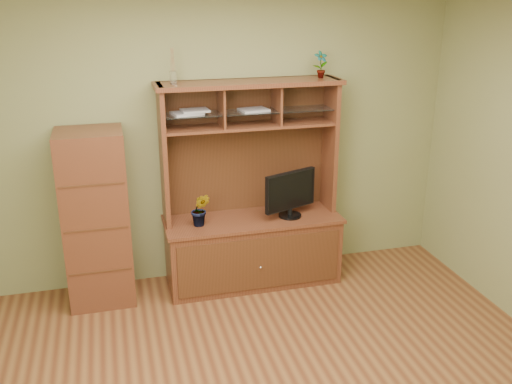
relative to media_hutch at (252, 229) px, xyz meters
name	(u,v)px	position (x,y,z in m)	size (l,w,h in m)	color
room	(280,218)	(-0.27, -1.73, 0.83)	(4.54, 4.04, 2.74)	#592E19
media_hutch	(252,229)	(0.00, 0.00, 0.00)	(1.66, 0.61, 1.90)	#492214
monitor	(290,193)	(0.35, -0.08, 0.36)	(0.53, 0.24, 0.43)	black
orchid_plant	(200,210)	(-0.49, -0.08, 0.28)	(0.17, 0.14, 0.31)	#2D5E20
top_plant	(321,64)	(0.66, 0.08, 1.50)	(0.13, 0.09, 0.24)	#2C6222
reed_diffuser	(173,70)	(-0.66, 0.08, 1.49)	(0.06, 0.06, 0.30)	silver
magazines	(211,111)	(-0.34, 0.08, 1.13)	(0.88, 0.24, 0.04)	#A3A3A7
side_cabinet	(96,219)	(-1.39, 0.00, 0.26)	(0.56, 0.51, 1.56)	#492214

